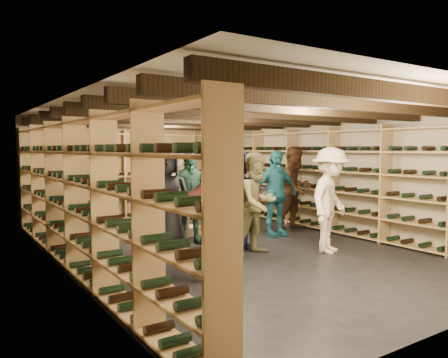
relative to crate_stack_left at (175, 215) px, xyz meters
name	(u,v)px	position (x,y,z in m)	size (l,w,h in m)	color
ground	(229,247)	(0.38, -1.30, -0.42)	(8.00, 8.00, 0.00)	black
walls	(229,178)	(0.38, -1.30, 0.78)	(5.52, 8.02, 2.40)	tan
ceiling	(229,108)	(0.38, -1.30, 1.98)	(5.50, 8.00, 0.01)	#C0B3A4
ceiling_joists	(229,116)	(0.38, -1.30, 1.84)	(5.40, 7.12, 0.18)	black
wine_rack_left	(76,194)	(-2.19, -1.30, 0.65)	(0.32, 7.50, 2.15)	tan
wine_rack_right	(333,180)	(2.95, -1.30, 0.65)	(0.32, 7.50, 2.15)	tan
wine_rack_back	(141,175)	(0.38, 2.53, 0.65)	(4.70, 0.30, 2.15)	tan
crate_stack_left	(175,215)	(0.00, 0.00, 0.00)	(0.53, 0.38, 0.85)	tan
crate_stack_right	(226,215)	(1.18, 0.00, -0.08)	(0.59, 0.50, 0.68)	tan
crate_loose	(187,231)	(0.26, 0.00, -0.34)	(0.50, 0.33, 0.17)	tan
person_0	(167,200)	(-0.62, -0.94, 0.43)	(0.84, 0.54, 1.71)	black
person_1	(217,214)	(-0.80, -2.80, 0.45)	(0.64, 0.42, 1.74)	black
person_2	(257,204)	(0.50, -1.95, 0.40)	(0.80, 0.62, 1.65)	brown
person_3	(331,200)	(1.58, -2.51, 0.44)	(1.12, 0.65, 1.74)	beige
person_4	(275,193)	(1.70, -0.96, 0.41)	(0.98, 0.41, 1.68)	#1C5F6D
person_5	(216,204)	(-0.19, -1.79, 0.42)	(1.58, 0.50, 1.70)	maroon
person_6	(233,197)	(0.39, -1.41, 0.45)	(0.86, 0.56, 1.76)	#181F3F
person_8	(296,188)	(2.56, -0.62, 0.45)	(0.85, 0.66, 1.74)	#472918
person_9	(172,190)	(-0.05, 0.00, 0.48)	(1.18, 0.68, 1.82)	#AEA89F
person_10	(190,197)	(-0.02, -0.63, 0.41)	(0.98, 0.41, 1.68)	#245040
person_11	(237,193)	(1.47, 0.00, 0.34)	(1.43, 0.45, 1.54)	#886597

